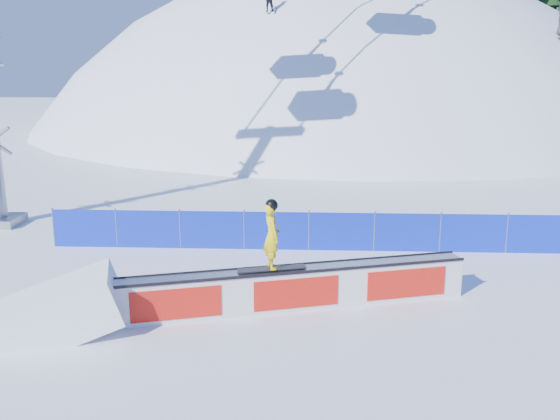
{
  "coord_description": "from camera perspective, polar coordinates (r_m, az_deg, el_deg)",
  "views": [
    {
      "loc": [
        -3.0,
        -13.98,
        5.77
      ],
      "look_at": [
        -3.75,
        1.56,
        1.98
      ],
      "focal_mm": 40.0,
      "sensor_mm": 36.0,
      "label": 1
    }
  ],
  "objects": [
    {
      "name": "ground",
      "position": [
        15.42,
        13.94,
        -8.72
      ],
      "size": [
        160.0,
        160.0,
        0.0
      ],
      "primitive_type": "plane",
      "color": "white",
      "rests_on": "ground"
    },
    {
      "name": "snowboarder",
      "position": [
        14.26,
        -0.76,
        -2.32
      ],
      "size": [
        1.61,
        0.73,
        1.67
      ],
      "rotation": [
        0.0,
        0.0,
        1.93
      ],
      "color": "black",
      "rests_on": "rail_box"
    },
    {
      "name": "rail_box",
      "position": [
        14.8,
        1.23,
        -7.17
      ],
      "size": [
        8.32,
        2.97,
        1.02
      ],
      "rotation": [
        0.0,
        0.0,
        0.29
      ],
      "color": "silver",
      "rests_on": "ground"
    },
    {
      "name": "snow_hill",
      "position": [
        60.89,
        5.43,
        -9.35
      ],
      "size": [
        64.0,
        64.0,
        64.0
      ],
      "color": "white",
      "rests_on": "ground"
    },
    {
      "name": "snow_ramp",
      "position": [
        14.66,
        -19.63,
        -10.34
      ],
      "size": [
        3.29,
        2.56,
        1.81
      ],
      "primitive_type": null,
      "rotation": [
        0.0,
        -0.31,
        0.29
      ],
      "color": "white",
      "rests_on": "ground"
    },
    {
      "name": "safety_fence",
      "position": [
        19.42,
        11.55,
        -2.03
      ],
      "size": [
        22.05,
        0.05,
        1.3
      ],
      "color": "#0B24BA",
      "rests_on": "ground"
    }
  ]
}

